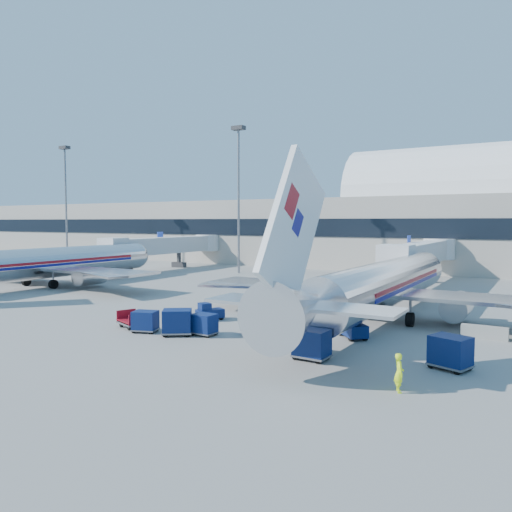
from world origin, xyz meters
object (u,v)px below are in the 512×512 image
Objects in this scene: tug_right at (352,327)px; cart_train_a at (204,324)px; barrier_near at (484,332)px; cart_train_c at (145,321)px; airliner_main at (381,285)px; mast_far_west at (66,187)px; cart_open_red at (133,322)px; mast_west at (239,177)px; cart_solo_far at (450,352)px; jetbridge_mid at (171,245)px; cart_train_b at (177,322)px; cart_solo_near at (312,343)px; tug_lead at (259,324)px; jetbridge_near at (423,254)px; ramp_worker at (399,373)px; airliner_mid at (46,263)px; tug_left at (209,312)px.

tug_right is 1.53× the size of cart_train_a.
cart_train_c is (-21.51, -10.37, 0.38)m from barrier_near.
airliner_main is 75.44m from mast_far_west.
cart_open_red is (54.61, -37.74, -14.35)m from mast_far_west.
mast_west reaches higher than cart_solo_far.
jetbridge_mid is at bearing 149.36° from airliner_main.
cart_solo_near is (10.78, -0.84, -0.03)m from cart_train_b.
jetbridge_mid reaches higher than cart_open_red.
jetbridge_mid is 27.82m from mast_far_west.
airliner_main is at bearing -40.36° from mast_west.
tug_right is at bearing 0.44° from tug_lead.
cart_open_red is at bearing -157.39° from barrier_near.
airliner_main is 19.82m from cart_open_red.
cart_open_red is (-9.36, -2.93, -0.31)m from tug_lead.
airliner_main is 18.78m from cart_train_c.
airliner_main is 13.36× the size of tug_lead.
jetbridge_mid is 11.13× the size of cart_solo_far.
jetbridge_mid is at bearing 135.19° from cart_train_a.
jetbridge_near is 14.74× the size of ramp_worker.
airliner_main is 1.35× the size of jetbridge_mid.
cart_solo_far is (7.19, -4.41, 0.21)m from tug_right.
jetbridge_near is at bearing 140.49° from tug_right.
jetbridge_mid is 13.08× the size of cart_solo_near.
jetbridge_near is 11.13× the size of cart_solo_far.
ramp_worker is at bearing -12.62° from tug_right.
cart_open_red is at bearing 174.93° from tug_lead.
cart_solo_far is (7.21, -11.17, -1.95)m from airliner_main.
jetbridge_mid is at bearing -170.35° from tug_right.
mast_west is 10.75× the size of cart_train_c.
cart_train_a is at bearing -152.48° from barrier_near.
cart_open_red is at bearing -24.71° from airliner_mid.
tug_left is (57.80, -32.33, -14.14)m from mast_far_west.
tug_lead is at bearing -28.55° from mast_far_west.
tug_lead is at bearing 36.35° from cart_train_a.
mast_far_west is at bearing 150.93° from cart_train_a.
cart_train_b is at bearing -136.87° from tug_left.
barrier_near is at bearing -70.15° from jetbridge_near.
airliner_mid is at bearing 177.13° from barrier_near.
airliner_mid is 20.86× the size of cart_train_a.
tug_right is at bearing -47.06° from mast_west.
cart_train_b is at bearing -102.33° from jetbridge_near.
tug_left is (32.21, -33.14, -3.28)m from jetbridge_mid.
tug_left is at bearing 59.26° from cart_train_c.
airliner_main and airliner_mid have the same top height.
cart_solo_far is (37.21, -36.67, -13.82)m from mast_west.
airliner_mid is 30.66m from tug_left.
mast_far_west reaches higher than cart_train_a.
cart_open_red is at bearing 142.90° from cart_train_b.
tug_lead is 1.50× the size of ramp_worker.
cart_train_c is 13.42m from cart_solo_near.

